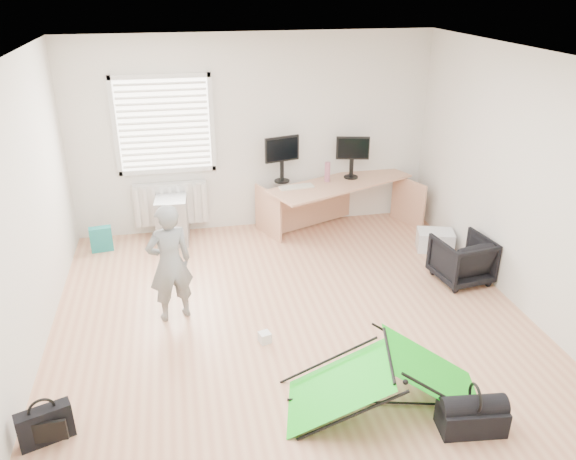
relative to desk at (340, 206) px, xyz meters
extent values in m
plane|color=tan|center=(-1.15, -2.33, -0.36)|extent=(5.50, 5.50, 0.00)
cube|color=silver|center=(-1.15, 0.42, 0.99)|extent=(5.00, 0.02, 2.70)
cube|color=silver|center=(-2.35, 0.38, 1.19)|extent=(1.20, 0.06, 1.20)
cube|color=silver|center=(-2.35, 0.34, 0.09)|extent=(1.00, 0.12, 0.60)
cube|color=tan|center=(0.00, 0.00, 0.00)|extent=(2.20, 1.42, 0.72)
cube|color=#9DA0A3|center=(-2.34, 0.10, -0.04)|extent=(0.45, 0.58, 0.64)
cube|color=black|center=(-0.80, 0.19, 0.60)|extent=(0.51, 0.23, 0.48)
cube|color=black|center=(0.20, 0.16, 0.58)|extent=(0.47, 0.20, 0.44)
cube|color=beige|center=(-0.65, -0.09, 0.37)|extent=(0.48, 0.20, 0.02)
cylinder|color=#AE6179|center=(-0.18, 0.08, 0.50)|extent=(0.08, 0.08, 0.28)
imported|color=black|center=(1.00, -1.72, -0.08)|extent=(0.67, 0.69, 0.56)
imported|color=gray|center=(-2.37, -1.85, 0.29)|extent=(0.54, 0.43, 1.30)
cube|color=silver|center=(1.07, -0.89, -0.23)|extent=(0.55, 0.45, 0.26)
cube|color=#1D7C79|center=(-3.29, -0.04, -0.19)|extent=(0.30, 0.16, 0.34)
cube|color=black|center=(-3.39, -3.44, -0.20)|extent=(0.43, 0.26, 0.31)
cube|color=silver|center=(-1.50, -2.50, -0.30)|extent=(0.13, 0.13, 0.11)
cube|color=black|center=(-0.06, -4.00, -0.24)|extent=(0.55, 0.32, 0.23)
camera|label=1|loc=(-2.20, -7.10, 3.00)|focal=35.00mm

